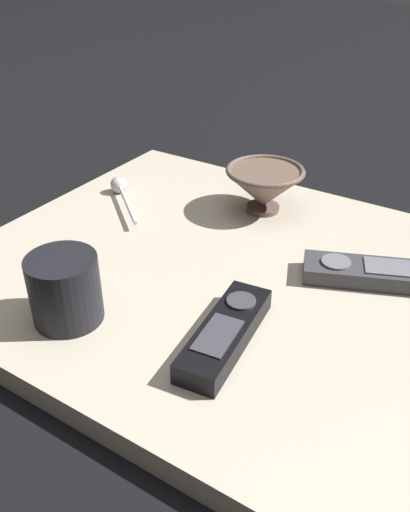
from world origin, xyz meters
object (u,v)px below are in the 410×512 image
Objects in this scene: tv_remote_far at (374,273)px; coffee_mug at (65,289)px; cereal_bowl at (264,187)px; tv_remote_near at (225,333)px; teaspoon at (120,188)px.

coffee_mug is at bearing -135.96° from tv_remote_far.
tv_remote_far is (0.21, -0.10, -0.03)m from cereal_bowl.
tv_remote_far is at bearing 64.25° from tv_remote_near.
tv_remote_far is at bearing -2.44° from teaspoon.
teaspoon is at bearing 119.58° from coffee_mug.
teaspoon is 0.44m from tv_remote_far.
teaspoon is at bearing 177.56° from tv_remote_far.
coffee_mug is 0.33m from teaspoon.
cereal_bowl is 0.33m from tv_remote_near.
teaspoon is 0.74× the size of tv_remote_near.
tv_remote_near is (0.18, 0.06, -0.03)m from coffee_mug.
cereal_bowl is 0.24m from tv_remote_far.
tv_remote_near is at bearing -115.75° from tv_remote_far.
tv_remote_near is (0.11, -0.31, -0.03)m from cereal_bowl.
teaspoon is 0.41m from tv_remote_near.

